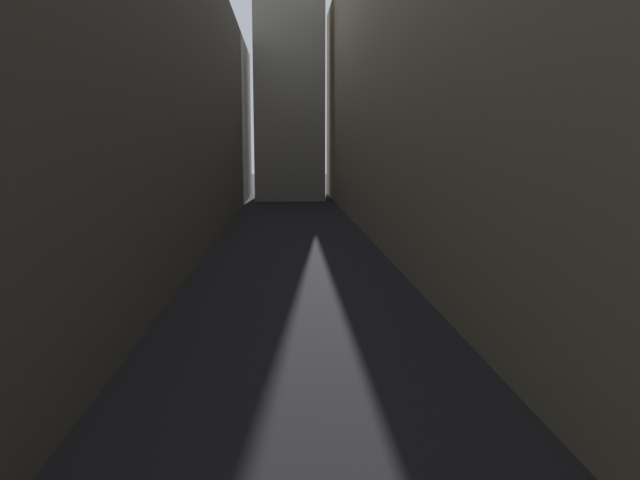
% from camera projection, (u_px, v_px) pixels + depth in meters
% --- Properties ---
extents(ground_plane, '(264.00, 264.00, 0.00)m').
position_uv_depth(ground_plane, '(296.00, 261.00, 35.63)').
color(ground_plane, black).
extents(building_block_left, '(12.55, 108.00, 19.76)m').
position_uv_depth(building_block_left, '(90.00, 89.00, 35.53)').
color(building_block_left, '#60594F').
rests_on(building_block_left, ground).
extents(building_block_right, '(11.00, 108.00, 25.23)m').
position_uv_depth(building_block_right, '(480.00, 43.00, 36.38)').
color(building_block_right, gray).
rests_on(building_block_right, ground).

